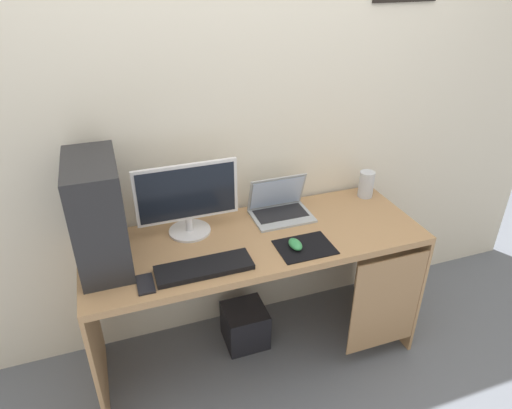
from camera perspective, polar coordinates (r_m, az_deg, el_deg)
The scene contains 12 objects.
ground_plane at distance 2.67m, azimuth 0.00°, elevation -17.74°, with size 8.00×8.00×0.00m, color slate.
wall_back at distance 2.24m, azimuth -2.86°, elevation 12.31°, with size 4.00×0.05×2.60m.
desk at distance 2.26m, azimuth 0.61°, elevation -7.18°, with size 1.64×0.59×0.75m.
pc_tower at distance 2.00m, azimuth -19.34°, elevation -1.14°, with size 0.21×0.41×0.49m, color #232326.
monitor at distance 2.14m, azimuth -8.66°, elevation 0.65°, with size 0.49×0.20×0.37m.
laptop at distance 2.35m, azimuth 3.05°, elevation -0.40°, with size 0.31×0.22×0.21m.
speaker at distance 2.58m, azimuth 13.78°, elevation 2.51°, with size 0.08×0.08×0.15m, color #B7BCC6.
keyboard at distance 1.98m, azimuth -6.57°, elevation -7.95°, with size 0.42×0.14×0.02m, color black.
mousepad at distance 2.12m, azimuth 6.20°, elevation -5.38°, with size 0.26×0.20×0.01m, color black.
mouse_left at distance 2.10m, azimuth 5.00°, elevation -5.04°, with size 0.06×0.10×0.03m, color #338C4C.
cell_phone at distance 1.94m, azimuth -13.82°, elevation -9.75°, with size 0.07×0.13×0.01m, color black.
subwoofer at distance 2.63m, azimuth -1.40°, elevation -15.01°, with size 0.23×0.23×0.23m, color black.
Camera 1 is at (-0.60, -1.72, 1.95)m, focal length 31.61 mm.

